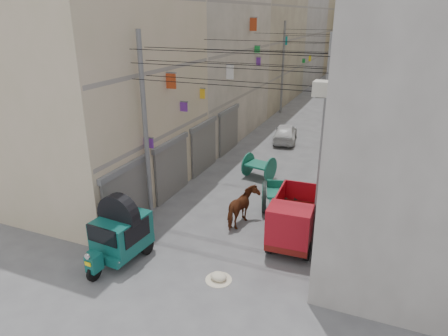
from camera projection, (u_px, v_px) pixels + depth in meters
The scene contains 18 objects.
ground at pixel (147, 333), 11.42m from camera, with size 140.00×140.00×0.00m, color #4C4C4F.
building_row_left at pixel (258, 35), 41.34m from camera, with size 8.00×62.00×14.00m.
building_row_right at pixel (428, 39), 35.61m from camera, with size 8.00×62.00×14.00m.
end_cap_building at pixel (364, 27), 65.91m from camera, with size 22.00×10.00×13.00m, color #B2A88C.
shutters_left at pixel (189, 155), 21.22m from camera, with size 0.18×14.40×2.88m.
signboards at pixel (308, 89), 28.83m from camera, with size 8.22×40.52×5.67m.
ac_units at pixel (340, 47), 14.03m from camera, with size 0.70×6.55×3.35m.
utility_poles at pixel (294, 92), 24.61m from camera, with size 7.40×22.20×8.00m.
overhead_cables at pixel (286, 49), 21.38m from camera, with size 7.40×22.52×1.12m.
auto_rickshaw at pixel (120, 231), 14.45m from camera, with size 1.76×2.87×1.99m.
tonga_cart at pixel (279, 197), 18.11m from camera, with size 2.16×3.50×1.48m.
mini_truck at pixel (293, 223), 15.38m from camera, with size 1.79×3.69×2.04m.
second_cart at pixel (259, 166), 21.93m from camera, with size 1.76×1.62×1.33m.
feed_sack at pixel (219, 276), 13.62m from camera, with size 0.57×0.46×0.29m, color beige.
horse at pixel (243, 208), 17.00m from camera, with size 0.87×1.91×1.61m, color #5B2515.
distant_car_white at pixel (285, 133), 28.31m from camera, with size 1.52×3.78×1.29m, color silver.
distant_car_grey at pixel (338, 104), 37.66m from camera, with size 1.15×3.30×1.09m, color #595E5C.
distant_car_green at pixel (324, 89), 45.00m from camera, with size 1.71×4.21×1.22m, color #1F5B4F.
Camera 1 is at (5.48, -7.41, 8.52)m, focal length 32.00 mm.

